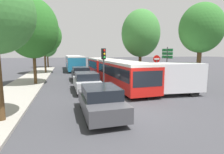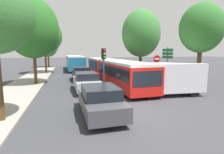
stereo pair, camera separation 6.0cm
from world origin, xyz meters
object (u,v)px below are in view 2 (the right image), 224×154
Objects in this scene: tree_left_distant at (47,45)px; tree_right_mid at (141,33)px; no_entry_sign at (157,65)px; traffic_light at (104,59)px; queued_car_silver at (86,82)px; tree_right_near at (201,29)px; tree_left_mid at (33,29)px; tree_left_far at (45,37)px; articulated_bus at (112,69)px; queued_car_black at (81,73)px; white_van at (170,78)px; city_bus_rear at (75,62)px; queued_car_graphite at (100,101)px; direction_sign_post at (167,58)px.

tree_right_mid is (13.02, -16.61, 0.98)m from tree_left_distant.
traffic_light is at bearing -83.22° from no_entry_sign.
queued_car_silver is 9.70m from tree_right_near.
tree_left_distant is at bearing 91.92° from tree_left_mid.
tree_left_far is (-4.35, 13.10, 4.55)m from queued_car_silver.
articulated_bus is 3.63× the size of queued_car_silver.
tree_left_far is at bearing 155.46° from tree_right_mid.
no_entry_sign reaches higher than articulated_bus.
tree_left_distant is at bearing 93.62° from tree_left_far.
tree_left_distant is (-5.09, 18.55, 3.76)m from queued_car_black.
tree_left_mid is at bearing -29.26° from white_van.
articulated_bus is 1.36× the size of city_bus_rear.
queued_car_graphite is at bearing -65.24° from tree_left_mid.
queued_car_silver is 8.62m from direction_sign_post.
articulated_bus is 1.99× the size of tree_left_far.
articulated_bus is at bearing 130.80° from tree_right_near.
tree_right_near is at bearing -70.28° from queued_car_graphite.
tree_right_near is (13.52, -26.58, 0.28)m from tree_left_distant.
articulated_bus is 3.64× the size of queued_car_black.
traffic_light is 1.21× the size of no_entry_sign.
queued_car_black is at bearing -1.15° from queued_car_graphite.
traffic_light reaches higher than queued_car_silver.
tree_right_mid reaches higher than direction_sign_post.
articulated_bus is 2.22× the size of tree_left_distant.
tree_right_mid is (2.30, 10.37, 4.25)m from white_van.
queued_car_graphite is at bearing -121.10° from tree_right_mid.
queued_car_graphite is 0.53× the size of tree_left_mid.
white_van is at bearing -147.33° from queued_car_black.
city_bus_rear is 1.46× the size of tree_left_mid.
articulated_bus is at bearing -51.52° from tree_left_far.
tree_right_near is (5.37, -6.22, 3.45)m from articulated_bus.
city_bus_rear is 18.09m from direction_sign_post.
city_bus_rear is at bearing -74.94° from direction_sign_post.
white_van is 3.92m from no_entry_sign.
queued_car_silver is at bearing -22.50° from white_van.
no_entry_sign reaches higher than queued_car_graphite.
queued_car_silver reaches higher than queued_car_graphite.
articulated_bus is 3.73× the size of queued_car_graphite.
tree_right_near is at bearing 28.20° from no_entry_sign.
tree_left_mid is (-11.04, 2.97, 3.36)m from no_entry_sign.
tree_right_near is at bearing -63.05° from tree_left_distant.
queued_car_silver is 2.30m from traffic_light.
tree_left_far reaches higher than articulated_bus.
articulated_bus is at bearing -68.19° from tree_left_distant.
articulated_bus is 3.07× the size of white_van.
direction_sign_post is at bearing -59.33° from tree_left_distant.
queued_car_graphite is 0.97× the size of queued_car_black.
queued_car_graphite is 19.83m from tree_left_far.
tree_left_distant is (-0.70, 10.99, -0.79)m from tree_left_far.
direction_sign_post is 17.27m from tree_left_far.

